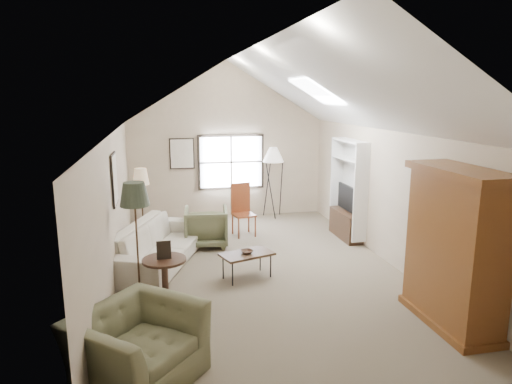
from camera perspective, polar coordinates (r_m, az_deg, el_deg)
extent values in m
cube|color=#6A604C|center=(8.40, 0.58, -9.94)|extent=(5.00, 8.00, 0.01)
cube|color=tan|center=(11.88, -3.63, 2.82)|extent=(5.00, 0.01, 2.50)
cube|color=tan|center=(4.41, 12.36, -13.63)|extent=(5.00, 0.01, 2.50)
cube|color=tan|center=(7.88, -17.46, -2.45)|extent=(0.01, 8.00, 2.50)
cube|color=tan|center=(8.89, 16.52, -0.77)|extent=(0.01, 8.00, 2.50)
cube|color=black|center=(11.83, -3.13, 3.76)|extent=(1.72, 0.08, 1.42)
cube|color=black|center=(8.06, -17.28, 1.53)|extent=(0.68, 0.04, 0.88)
cube|color=black|center=(11.68, -9.24, 4.76)|extent=(0.62, 0.04, 0.78)
cube|color=brown|center=(6.81, 23.67, -6.47)|extent=(0.60, 1.50, 2.20)
cube|color=white|center=(10.25, 11.47, 0.56)|extent=(0.32, 1.30, 2.10)
cube|color=#382316|center=(10.44, 11.17, -4.02)|extent=(0.34, 1.18, 0.60)
cube|color=black|center=(10.29, 11.31, -0.70)|extent=(0.05, 0.90, 0.55)
imported|color=beige|center=(8.82, -12.14, -6.40)|extent=(1.97, 2.91, 0.79)
imported|color=#5B5B40|center=(5.47, -14.64, -18.20)|extent=(1.70, 1.72, 0.84)
imported|color=#626C4B|center=(9.74, -6.24, -4.34)|extent=(0.97, 0.99, 0.83)
cube|color=#3E2C19|center=(8.06, -1.14, -9.17)|extent=(1.00, 0.75, 0.46)
imported|color=#392017|center=(7.97, -1.15, -7.47)|extent=(0.27, 0.27, 0.05)
cylinder|color=#3A2017|center=(7.34, -11.30, -10.67)|extent=(0.88, 0.88, 0.68)
cube|color=brown|center=(10.32, -1.54, -2.29)|extent=(0.54, 0.54, 1.19)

